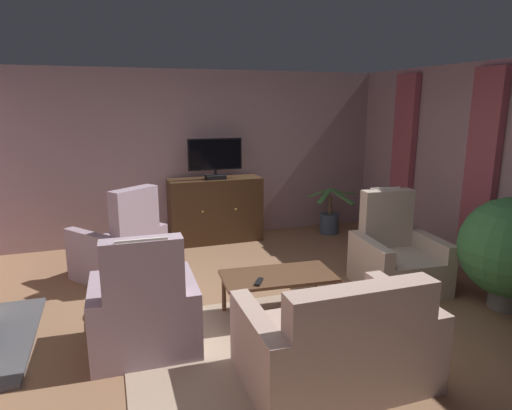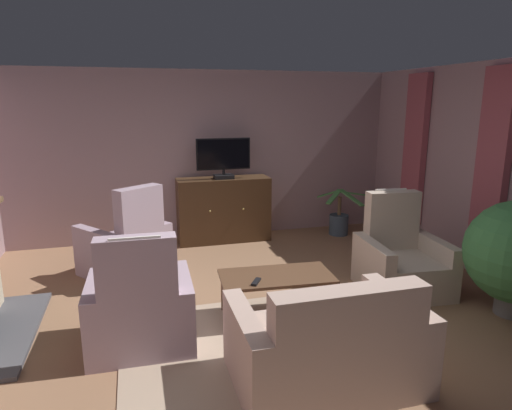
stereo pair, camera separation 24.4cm
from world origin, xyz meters
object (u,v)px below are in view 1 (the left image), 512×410
Objects in this scene: sofa_floral at (337,345)px; cat at (102,304)px; coffee_table at (278,279)px; potted_plant_on_hearth_side at (511,248)px; tv_cabinet at (215,211)px; tv_remote at (259,282)px; television at (215,157)px; armchair_by_fireplace at (145,314)px; armchair_in_far_corner at (121,250)px; armchair_facing_sofa at (396,259)px; potted_plant_leafy_by_curtain at (329,220)px.

cat is (-1.72, 1.81, -0.22)m from sofa_floral.
coffee_table is 0.97× the size of potted_plant_on_hearth_side.
tv_remote is (-0.24, -2.77, -0.01)m from tv_cabinet.
tv_remote is at bearing -28.57° from cat.
tv_remote is 0.25× the size of cat.
cat is at bearing -131.08° from television.
sofa_floral is 2.39m from potted_plant_on_hearth_side.
armchair_by_fireplace reaches higher than tv_cabinet.
television is 3.87m from sofa_floral.
armchair_by_fireplace is (-1.32, -2.86, -0.13)m from tv_cabinet.
armchair_facing_sofa is (3.03, -1.30, -0.02)m from armchair_in_far_corner.
television is at bearing 126.33° from potted_plant_on_hearth_side.
potted_plant_leafy_by_curtain is at bearing 82.70° from armchair_facing_sofa.
television reaches higher than cat.
armchair_in_far_corner is 1.09× the size of armchair_facing_sofa.
tv_cabinet is at bearing 90.00° from television.
armchair_in_far_corner is at bearing 66.81° from tv_remote.
armchair_in_far_corner is at bearing -144.84° from television.
tv_cabinet is at bearing 26.65° from tv_remote.
armchair_in_far_corner reaches higher than armchair_facing_sofa.
armchair_facing_sofa is (1.59, -2.31, -0.98)m from television.
armchair_by_fireplace is 0.98m from cat.
coffee_table is 6.76× the size of tv_remote.
armchair_by_fireplace is at bearing -170.48° from armchair_facing_sofa.
sofa_floral is at bearing -46.37° from cat.
armchair_by_fireplace is 1.66× the size of cat.
cat is at bearing 133.63° from sofa_floral.
potted_plant_leafy_by_curtain is (2.11, 2.58, -0.23)m from tv_remote.
cat is at bearing -104.87° from armchair_in_far_corner.
potted_plant_leafy_by_curtain is at bearing 63.00° from sofa_floral.
television is (0.00, -0.05, 0.84)m from tv_cabinet.
armchair_facing_sofa is at bearing -45.81° from tv_remote.
potted_plant_on_hearth_side is (2.33, -0.59, 0.26)m from coffee_table.
sofa_floral is at bearing -133.02° from tv_remote.
potted_plant_on_hearth_side is (3.78, -2.16, 0.31)m from armchair_in_far_corner.
television is at bearing 35.16° from armchair_in_far_corner.
sofa_floral is at bearing -61.53° from armchair_in_far_corner.
television is 2.17m from potted_plant_leafy_by_curtain.
sofa_floral is (0.28, -1.02, -0.15)m from tv_remote.
tv_cabinet is 1.27× the size of armchair_by_fireplace.
armchair_by_fireplace is at bearing 145.16° from sofa_floral.
television is 0.86× the size of potted_plant_leafy_by_curtain.
cat is at bearing -153.23° from potted_plant_leafy_by_curtain.
sofa_floral reaches higher than tv_remote.
potted_plant_leafy_by_curtain is at bearing 14.80° from armchair_in_far_corner.
potted_plant_on_hearth_side is 1.77× the size of cat.
tv_cabinet is 2.64m from cat.
armchair_in_far_corner is (-1.48, 2.73, 0.04)m from sofa_floral.
cat is at bearing 113.22° from armchair_by_fireplace.
armchair_in_far_corner is 1.79m from armchair_by_fireplace.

